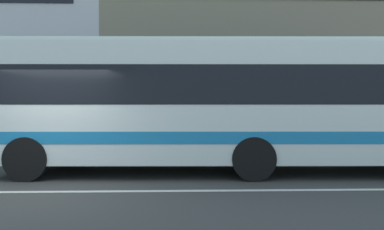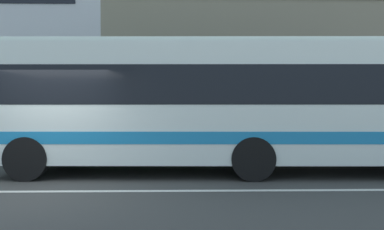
{
  "view_description": "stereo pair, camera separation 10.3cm",
  "coord_description": "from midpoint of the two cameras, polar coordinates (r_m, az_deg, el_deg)",
  "views": [
    {
      "loc": [
        2.81,
        -7.83,
        1.69
      ],
      "look_at": [
        3.14,
        2.42,
        1.46
      ],
      "focal_mm": 36.97,
      "sensor_mm": 36.0,
      "label": 1
    },
    {
      "loc": [
        2.91,
        -7.83,
        1.69
      ],
      "look_at": [
        3.14,
        2.42,
        1.46
      ],
      "focal_mm": 36.97,
      "sensor_mm": 36.0,
      "label": 2
    }
  ],
  "objects": [
    {
      "name": "ground_plane",
      "position": [
        8.51,
        -21.26,
        -10.26
      ],
      "size": [
        160.0,
        160.0,
        0.0
      ],
      "primitive_type": "plane",
      "color": "#3D3D3A"
    },
    {
      "name": "hedge_row_far",
      "position": [
        14.73,
        -24.21,
        -3.28
      ],
      "size": [
        13.39,
        1.1,
        1.08
      ],
      "primitive_type": "cube",
      "color": "#296529",
      "rests_on": "ground_plane"
    },
    {
      "name": "apartment_block_right",
      "position": [
        23.63,
        13.79,
        12.79
      ],
      "size": [
        18.73,
        11.74,
        12.81
      ],
      "color": "gray",
      "rests_on": "ground_plane"
    },
    {
      "name": "lane_centre_line",
      "position": [
        8.51,
        -21.26,
        -10.24
      ],
      "size": [
        60.0,
        0.16,
        0.01
      ],
      "primitive_type": "cube",
      "color": "silver",
      "rests_on": "ground_plane"
    },
    {
      "name": "transit_bus",
      "position": [
        10.08,
        4.37,
        1.93
      ],
      "size": [
        11.0,
        2.89,
        3.27
      ],
      "color": "silver",
      "rests_on": "ground_plane"
    }
  ]
}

